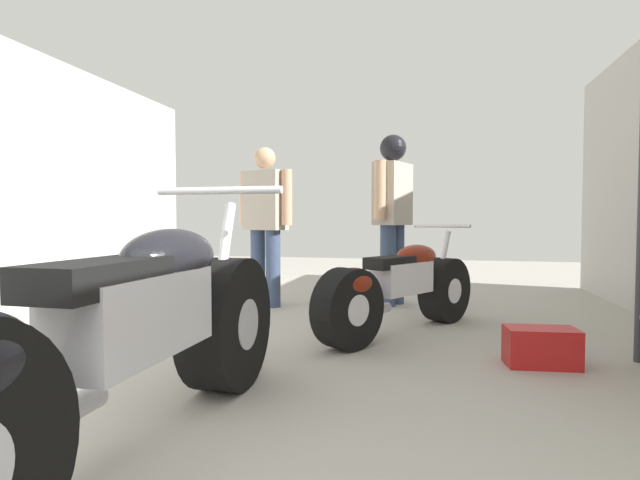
{
  "coord_description": "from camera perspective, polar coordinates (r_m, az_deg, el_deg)",
  "views": [
    {
      "loc": [
        0.99,
        0.04,
        0.9
      ],
      "look_at": [
        0.29,
        3.12,
        0.77
      ],
      "focal_mm": 27.0,
      "sensor_mm": 36.0,
      "label": 1
    }
  ],
  "objects": [
    {
      "name": "ground_plane",
      "position": [
        3.53,
        -3.96,
        -12.38
      ],
      "size": [
        15.89,
        15.89,
        0.0
      ],
      "primitive_type": "plane",
      "color": "#A8A399"
    },
    {
      "name": "motorcycle_maroon_cruiser",
      "position": [
        1.92,
        -21.73,
        -11.55
      ],
      "size": [
        0.68,
        2.29,
        1.07
      ],
      "color": "black",
      "rests_on": "ground_plane"
    },
    {
      "name": "motorcycle_black_naked",
      "position": [
        3.84,
        9.37,
        -5.74
      ],
      "size": [
        1.15,
        1.67,
        0.87
      ],
      "color": "black",
      "rests_on": "ground_plane"
    },
    {
      "name": "mechanic_in_blue",
      "position": [
        5.03,
        -6.52,
        2.75
      ],
      "size": [
        0.66,
        0.36,
        1.65
      ],
      "color": "#384766",
      "rests_on": "ground_plane"
    },
    {
      "name": "mechanic_with_helmet",
      "position": [
        5.14,
        8.61,
        4.3
      ],
      "size": [
        0.41,
        0.69,
        1.79
      ],
      "color": "#384766",
      "rests_on": "ground_plane"
    },
    {
      "name": "red_toolbox",
      "position": [
        3.32,
        24.74,
        -11.44
      ],
      "size": [
        0.44,
        0.27,
        0.24
      ],
      "primitive_type": "cube",
      "rotation": [
        0.0,
        0.0,
        0.1
      ],
      "color": "#B21919",
      "rests_on": "ground_plane"
    }
  ]
}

